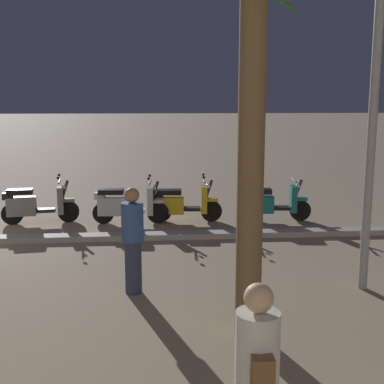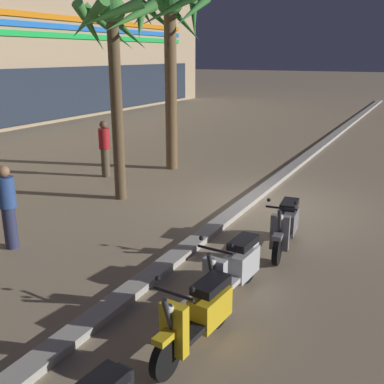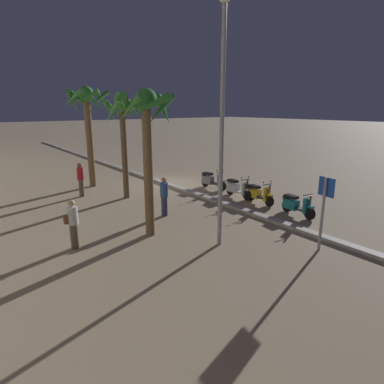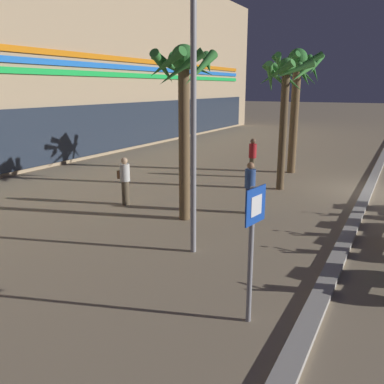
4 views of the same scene
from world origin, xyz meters
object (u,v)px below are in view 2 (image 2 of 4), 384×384
at_px(palm_tree_near_sign, 114,45).
at_px(palm_tree_far_corner, 170,36).
at_px(scooter_silver_mid_front, 234,269).
at_px(pedestrian_window_shopping, 105,147).
at_px(pedestrian_by_palm_tree, 8,205).
at_px(scooter_grey_gap_after_mid, 286,225).
at_px(scooter_yellow_second_in_line, 199,315).

relative_size(palm_tree_near_sign, palm_tree_far_corner, 0.89).
bearing_deg(scooter_silver_mid_front, pedestrian_window_shopping, 52.61).
height_order(palm_tree_near_sign, pedestrian_by_palm_tree, palm_tree_near_sign).
height_order(palm_tree_far_corner, pedestrian_window_shopping, palm_tree_far_corner).
distance_m(scooter_silver_mid_front, pedestrian_by_palm_tree, 4.61).
bearing_deg(pedestrian_window_shopping, scooter_silver_mid_front, -127.39).
relative_size(scooter_grey_gap_after_mid, pedestrian_window_shopping, 1.05).
relative_size(scooter_yellow_second_in_line, scooter_silver_mid_front, 0.95).
distance_m(scooter_grey_gap_after_mid, palm_tree_far_corner, 7.88).
bearing_deg(palm_tree_far_corner, palm_tree_near_sign, -171.96).
distance_m(scooter_grey_gap_after_mid, pedestrian_by_palm_tree, 5.40).
height_order(palm_tree_near_sign, pedestrian_window_shopping, palm_tree_near_sign).
distance_m(scooter_yellow_second_in_line, pedestrian_window_shopping, 9.00).
bearing_deg(pedestrian_window_shopping, palm_tree_near_sign, -132.29).
height_order(scooter_yellow_second_in_line, palm_tree_near_sign, palm_tree_near_sign).
bearing_deg(palm_tree_far_corner, pedestrian_by_palm_tree, -176.05).
xyz_separation_m(pedestrian_by_palm_tree, pedestrian_window_shopping, (5.20, 1.78, 0.05)).
distance_m(scooter_grey_gap_after_mid, pedestrian_window_shopping, 7.07).
bearing_deg(scooter_grey_gap_after_mid, scooter_yellow_second_in_line, 178.76).
height_order(scooter_silver_mid_front, scooter_grey_gap_after_mid, same).
bearing_deg(palm_tree_far_corner, scooter_silver_mid_front, -142.99).
xyz_separation_m(palm_tree_near_sign, pedestrian_window_shopping, (1.62, 1.78, -2.95)).
relative_size(scooter_yellow_second_in_line, scooter_grey_gap_after_mid, 0.96).
relative_size(palm_tree_far_corner, pedestrian_window_shopping, 3.22).
relative_size(scooter_grey_gap_after_mid, palm_tree_far_corner, 0.33).
height_order(scooter_grey_gap_after_mid, palm_tree_far_corner, palm_tree_far_corner).
height_order(scooter_grey_gap_after_mid, pedestrian_window_shopping, pedestrian_window_shopping).
distance_m(scooter_grey_gap_after_mid, palm_tree_near_sign, 5.95).
height_order(palm_tree_far_corner, pedestrian_by_palm_tree, palm_tree_far_corner).
distance_m(scooter_silver_mid_front, pedestrian_window_shopping, 8.02).
distance_m(scooter_yellow_second_in_line, palm_tree_far_corner, 10.33).
bearing_deg(pedestrian_window_shopping, scooter_grey_gap_after_mid, -112.26).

